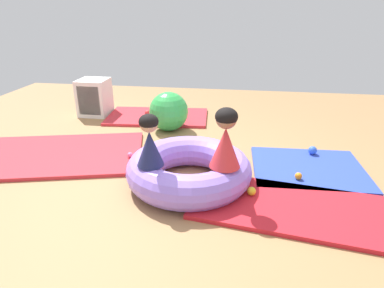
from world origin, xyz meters
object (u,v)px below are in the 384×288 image
(inflatable_cushion, at_px, (189,169))
(child_in_navy, at_px, (150,141))
(play_ball_yellow, at_px, (252,191))
(play_ball_orange, at_px, (298,176))
(play_ball_pink, at_px, (130,155))
(play_ball_blue, at_px, (313,150))
(exercise_ball_large, at_px, (169,111))
(play_ball_red, at_px, (148,113))
(play_ball_green, at_px, (165,111))
(child_in_red, at_px, (226,139))
(storage_cube, at_px, (94,98))

(inflatable_cushion, height_order, child_in_navy, child_in_navy)
(inflatable_cushion, xyz_separation_m, play_ball_yellow, (0.60, -0.19, -0.08))
(play_ball_orange, bearing_deg, play_ball_pink, 172.34)
(play_ball_blue, bearing_deg, exercise_ball_large, 160.26)
(inflatable_cushion, bearing_deg, play_ball_red, 116.14)
(play_ball_blue, height_order, play_ball_green, play_ball_blue)
(child_in_red, relative_size, play_ball_pink, 8.57)
(inflatable_cushion, bearing_deg, storage_cube, 132.60)
(child_in_red, xyz_separation_m, play_ball_orange, (0.71, 0.38, -0.50))
(play_ball_yellow, bearing_deg, play_ball_red, 126.17)
(play_ball_blue, distance_m, exercise_ball_large, 1.94)
(play_ball_yellow, distance_m, storage_cube, 3.25)
(play_ball_yellow, distance_m, play_ball_blue, 1.23)
(inflatable_cushion, xyz_separation_m, child_in_red, (0.35, -0.20, 0.42))
(child_in_red, height_order, exercise_ball_large, child_in_red)
(play_ball_blue, bearing_deg, storage_cube, 159.68)
(inflatable_cushion, xyz_separation_m, play_ball_blue, (1.30, 0.82, -0.07))
(play_ball_yellow, xyz_separation_m, exercise_ball_large, (-1.11, 1.66, 0.19))
(storage_cube, bearing_deg, inflatable_cushion, -47.40)
(child_in_navy, relative_size, play_ball_green, 6.52)
(play_ball_yellow, bearing_deg, play_ball_pink, 155.49)
(play_ball_orange, xyz_separation_m, play_ball_pink, (-1.80, 0.24, -0.00))
(inflatable_cushion, height_order, play_ball_blue, inflatable_cushion)
(play_ball_orange, distance_m, play_ball_red, 2.66)
(inflatable_cushion, relative_size, play_ball_yellow, 15.31)
(child_in_navy, xyz_separation_m, exercise_ball_large, (-0.21, 1.74, -0.28))
(child_in_navy, bearing_deg, play_ball_green, 154.53)
(play_ball_blue, bearing_deg, inflatable_cushion, -147.84)
(play_ball_pink, bearing_deg, exercise_ball_large, 78.03)
(inflatable_cushion, relative_size, child_in_navy, 2.58)
(child_in_red, bearing_deg, exercise_ball_large, -151.51)
(child_in_red, bearing_deg, play_ball_pink, -118.75)
(play_ball_yellow, height_order, play_ball_red, play_ball_red)
(play_ball_yellow, bearing_deg, exercise_ball_large, 123.92)
(play_ball_pink, distance_m, storage_cube, 1.90)
(child_in_red, distance_m, play_ball_red, 2.55)
(play_ball_blue, relative_size, exercise_ball_large, 0.18)
(child_in_red, xyz_separation_m, play_ball_yellow, (0.25, 0.02, -0.50))
(play_ball_red, bearing_deg, storage_cube, 177.28)
(play_ball_green, bearing_deg, play_ball_yellow, -60.09)
(play_ball_pink, bearing_deg, inflatable_cushion, -29.89)
(play_ball_pink, distance_m, exercise_ball_large, 1.09)
(play_ball_yellow, distance_m, exercise_ball_large, 2.01)
(inflatable_cushion, relative_size, play_ball_green, 16.81)
(inflatable_cushion, relative_size, play_ball_orange, 17.10)
(inflatable_cushion, xyz_separation_m, storage_cube, (-1.81, 1.97, 0.12))
(play_ball_red, height_order, storage_cube, storage_cube)
(play_ball_pink, bearing_deg, play_ball_blue, 10.99)
(play_ball_yellow, bearing_deg, child_in_navy, -174.68)
(storage_cube, bearing_deg, exercise_ball_large, -21.13)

